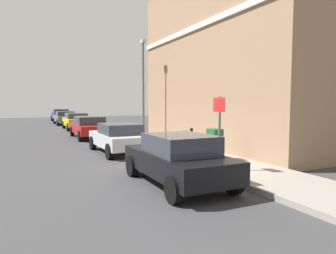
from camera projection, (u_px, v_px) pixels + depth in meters
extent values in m
plane|color=#38383A|center=(171.00, 170.00, 10.20)|extent=(80.00, 80.00, 0.00)
cube|color=gray|center=(155.00, 143.00, 16.44)|extent=(2.44, 30.00, 0.15)
cube|color=#937256|center=(257.00, 63.00, 16.53)|extent=(7.95, 12.02, 8.74)
cube|color=silver|center=(193.00, 28.00, 14.69)|extent=(0.12, 12.02, 0.24)
cube|color=black|center=(177.00, 163.00, 8.43)|extent=(1.74, 3.98, 0.58)
cube|color=#2D333D|center=(180.00, 144.00, 8.24)|extent=(1.53, 1.93, 0.53)
cylinder|color=black|center=(132.00, 166.00, 9.39)|extent=(0.22, 0.64, 0.64)
cylinder|color=black|center=(179.00, 161.00, 10.10)|extent=(0.22, 0.64, 0.64)
cylinder|color=black|center=(174.00, 190.00, 6.81)|extent=(0.22, 0.64, 0.64)
cylinder|color=black|center=(233.00, 182.00, 7.51)|extent=(0.22, 0.64, 0.64)
cube|color=#B7B7BC|center=(118.00, 140.00, 13.72)|extent=(1.85, 3.99, 0.55)
cube|color=#2D333D|center=(120.00, 129.00, 13.48)|extent=(1.59, 1.95, 0.47)
cylinder|color=black|center=(93.00, 143.00, 14.64)|extent=(0.24, 0.65, 0.64)
cylinder|color=black|center=(126.00, 141.00, 15.38)|extent=(0.24, 0.65, 0.64)
cylinder|color=black|center=(110.00, 151.00, 12.11)|extent=(0.24, 0.65, 0.64)
cylinder|color=black|center=(148.00, 149.00, 12.85)|extent=(0.24, 0.65, 0.64)
cube|color=maroon|center=(90.00, 129.00, 19.38)|extent=(1.82, 4.27, 0.56)
cube|color=#2D333D|center=(89.00, 120.00, 19.37)|extent=(1.60, 2.15, 0.51)
cylinder|color=black|center=(72.00, 131.00, 20.46)|extent=(0.22, 0.64, 0.64)
cylinder|color=black|center=(98.00, 130.00, 21.19)|extent=(0.22, 0.64, 0.64)
cylinder|color=black|center=(80.00, 136.00, 17.61)|extent=(0.22, 0.64, 0.64)
cylinder|color=black|center=(109.00, 135.00, 18.35)|extent=(0.22, 0.64, 0.64)
cube|color=gold|center=(76.00, 122.00, 25.54)|extent=(1.76, 4.11, 0.60)
cube|color=#2D333D|center=(76.00, 116.00, 25.48)|extent=(1.54, 2.08, 0.47)
cylinder|color=black|center=(64.00, 125.00, 26.57)|extent=(0.22, 0.64, 0.64)
cylinder|color=black|center=(83.00, 124.00, 27.28)|extent=(0.22, 0.64, 0.64)
cylinder|color=black|center=(68.00, 127.00, 23.86)|extent=(0.22, 0.64, 0.64)
cylinder|color=black|center=(90.00, 126.00, 24.57)|extent=(0.22, 0.64, 0.64)
cube|color=slate|center=(65.00, 119.00, 31.01)|extent=(1.85, 4.29, 0.57)
cube|color=#2D333D|center=(65.00, 114.00, 30.86)|extent=(1.61, 2.06, 0.48)
cylinder|color=black|center=(54.00, 121.00, 32.08)|extent=(0.23, 0.64, 0.64)
cylinder|color=black|center=(71.00, 120.00, 32.83)|extent=(0.23, 0.64, 0.64)
cylinder|color=black|center=(58.00, 123.00, 29.24)|extent=(0.23, 0.64, 0.64)
cylinder|color=black|center=(76.00, 122.00, 29.99)|extent=(0.23, 0.64, 0.64)
cube|color=navy|center=(61.00, 116.00, 35.95)|extent=(1.87, 3.96, 0.69)
cube|color=#2D333D|center=(61.00, 111.00, 35.86)|extent=(1.63, 1.74, 0.45)
cylinder|color=black|center=(52.00, 118.00, 36.87)|extent=(0.23, 0.64, 0.64)
cylinder|color=black|center=(67.00, 118.00, 37.63)|extent=(0.23, 0.64, 0.64)
cylinder|color=black|center=(54.00, 120.00, 34.32)|extent=(0.23, 0.64, 0.64)
cylinder|color=black|center=(70.00, 119.00, 35.08)|extent=(0.23, 0.64, 0.64)
cube|color=#1E4C28|center=(215.00, 144.00, 11.22)|extent=(0.40, 0.55, 1.15)
cube|color=#333333|center=(214.00, 159.00, 11.27)|extent=(0.46, 0.61, 0.08)
cylinder|color=black|center=(191.00, 141.00, 12.97)|extent=(0.12, 0.12, 0.95)
sphere|color=black|center=(191.00, 129.00, 12.93)|extent=(0.14, 0.14, 0.14)
cylinder|color=#59595B|center=(219.00, 134.00, 9.38)|extent=(0.08, 0.08, 2.30)
cube|color=white|center=(219.00, 105.00, 9.30)|extent=(0.03, 0.56, 0.40)
cube|color=red|center=(219.00, 105.00, 9.29)|extent=(0.01, 0.60, 0.44)
cylinder|color=#59595B|center=(143.00, 91.00, 17.82)|extent=(0.14, 0.14, 5.50)
cube|color=#A5A599|center=(143.00, 41.00, 17.59)|extent=(0.20, 0.44, 0.20)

